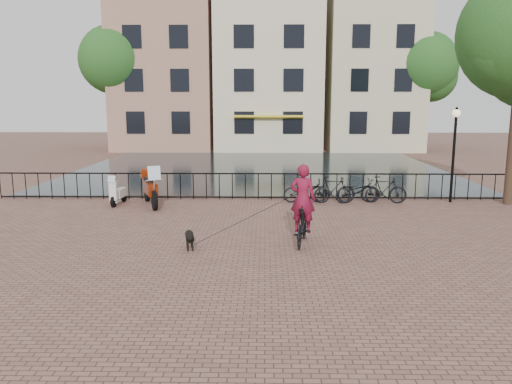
{
  "coord_description": "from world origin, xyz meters",
  "views": [
    {
      "loc": [
        0.25,
        -10.83,
        3.72
      ],
      "look_at": [
        0.0,
        3.0,
        1.2
      ],
      "focal_mm": 35.0,
      "sensor_mm": 36.0,
      "label": 1
    }
  ],
  "objects_px": {
    "motorcycle": "(150,184)",
    "scooter": "(118,189)",
    "dog": "(190,239)",
    "lamp_post": "(455,139)",
    "cyclist": "(303,209)"
  },
  "relations": [
    {
      "from": "motorcycle",
      "to": "scooter",
      "type": "distance_m",
      "value": 1.25
    },
    {
      "from": "lamp_post",
      "to": "dog",
      "type": "bearing_deg",
      "value": -145.1
    },
    {
      "from": "lamp_post",
      "to": "scooter",
      "type": "xyz_separation_m",
      "value": [
        -12.3,
        -0.63,
        -1.79
      ]
    },
    {
      "from": "dog",
      "to": "motorcycle",
      "type": "distance_m",
      "value": 5.82
    },
    {
      "from": "cyclist",
      "to": "dog",
      "type": "distance_m",
      "value": 3.02
    },
    {
      "from": "dog",
      "to": "scooter",
      "type": "height_order",
      "value": "scooter"
    },
    {
      "from": "cyclist",
      "to": "scooter",
      "type": "xyz_separation_m",
      "value": [
        -6.33,
        5.08,
        -0.36
      ]
    },
    {
      "from": "cyclist",
      "to": "scooter",
      "type": "distance_m",
      "value": 8.13
    },
    {
      "from": "dog",
      "to": "motorcycle",
      "type": "xyz_separation_m",
      "value": [
        -2.21,
        5.36,
        0.53
      ]
    },
    {
      "from": "lamp_post",
      "to": "scooter",
      "type": "bearing_deg",
      "value": -177.05
    },
    {
      "from": "lamp_post",
      "to": "dog",
      "type": "xyz_separation_m",
      "value": [
        -8.87,
        -6.18,
        -2.12
      ]
    },
    {
      "from": "motorcycle",
      "to": "cyclist",
      "type": "bearing_deg",
      "value": -65.6
    },
    {
      "from": "motorcycle",
      "to": "scooter",
      "type": "relative_size",
      "value": 1.76
    },
    {
      "from": "lamp_post",
      "to": "scooter",
      "type": "height_order",
      "value": "lamp_post"
    },
    {
      "from": "scooter",
      "to": "dog",
      "type": "bearing_deg",
      "value": -52.89
    }
  ]
}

